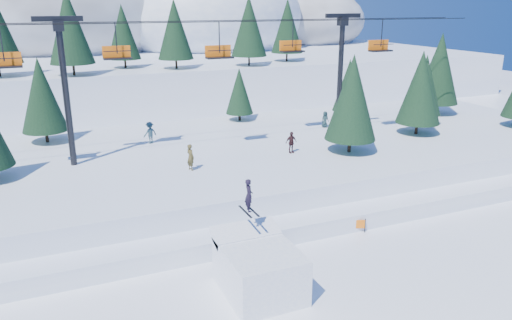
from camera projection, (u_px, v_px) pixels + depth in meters
name	position (u px, v px, depth m)	size (l,w,h in m)	color
ground	(303.00, 297.00, 24.11)	(160.00, 160.00, 0.00)	white
mid_shelf	(196.00, 166.00, 39.54)	(70.00, 22.00, 2.50)	white
berm	(242.00, 223.00, 30.97)	(70.00, 6.00, 1.10)	white
mountain_ridge	(71.00, 28.00, 83.71)	(119.00, 60.32, 26.46)	white
jump_kicker	(259.00, 268.00, 24.27)	(3.44, 4.69, 5.35)	white
chairlift	(204.00, 62.00, 37.52)	(46.00, 3.21, 10.28)	black
conifer_stand	(186.00, 97.00, 37.38)	(63.42, 16.86, 9.92)	black
distant_skiers	(180.00, 143.00, 38.22)	(31.39, 8.91, 1.85)	#28434C
banner_near	(343.00, 225.00, 30.70)	(2.69, 1.02, 0.90)	black
banner_far	(379.00, 209.00, 33.03)	(2.79, 0.68, 0.90)	black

